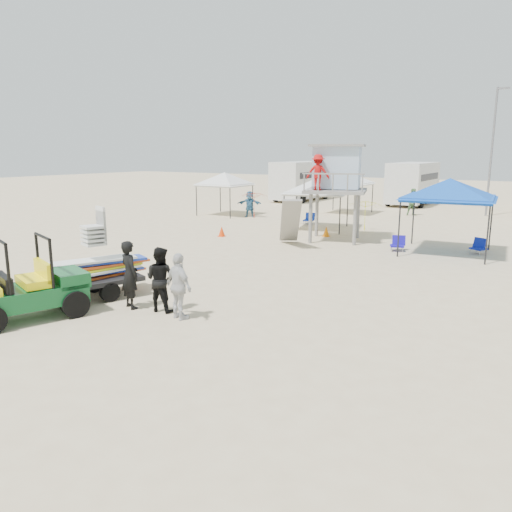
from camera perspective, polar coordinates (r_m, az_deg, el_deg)
The scene contains 22 objects.
ground at distance 11.93m, azimuth -9.89°, elevation -8.38°, with size 140.00×140.00×0.00m, color beige.
utility_cart at distance 13.52m, azimuth -25.01°, elevation -2.73°, with size 2.14×2.96×2.03m.
surf_trailer at distance 14.86m, azimuth -17.45°, elevation -1.00°, with size 2.04×2.80×2.26m.
man_left at distance 13.56m, azimuth -14.24°, elevation -2.09°, with size 0.66×0.43×1.82m, color black.
man_mid at distance 13.16m, azimuth -10.88°, elevation -2.62°, with size 0.83×0.64×1.70m, color black.
man_right at distance 12.43m, azimuth -8.79°, elevation -3.46°, with size 0.98×0.41×1.67m, color silver.
lifeguard_tower at distance 23.51m, azimuth 9.10°, elevation 9.58°, with size 3.37×3.37×4.32m.
canopy_blue at distance 21.56m, azimuth 21.29°, elevation 7.90°, with size 3.63×3.63×3.45m.
canopy_white_a at distance 26.87m, azimuth 7.04°, elevation 8.59°, with size 3.72×3.72×3.15m.
canopy_white_b at distance 32.80m, azimuth -3.61°, elevation 9.27°, with size 2.83×2.83×3.18m.
canopy_white_c at distance 34.21m, azimuth 10.21°, elevation 9.24°, with size 3.06×3.06×3.19m.
umbrella_a at distance 31.34m, azimuth -0.28°, elevation 5.87°, with size 1.80×1.84×1.65m, color red.
umbrella_b at distance 26.93m, azimuth 12.36°, elevation 4.58°, with size 1.76×1.79×1.61m, color #FCFF16.
cone_near at distance 24.55m, azimuth -3.95°, elevation 2.82°, with size 0.34×0.34×0.50m, color #EB3707.
cone_far at distance 24.73m, azimuth 8.02°, elevation 2.80°, with size 0.34×0.34×0.50m, color orange.
beach_chair_a at distance 28.92m, azimuth 6.11°, elevation 4.28°, with size 0.63×0.68×0.64m.
beach_chair_b at distance 21.77m, azimuth 15.91°, elevation 1.40°, with size 0.69×0.75×0.64m.
beach_chair_c at distance 22.28m, azimuth 24.13°, elevation 1.05°, with size 0.71×0.79×0.64m.
rv_far_left at distance 43.02m, azimuth 5.20°, elevation 8.75°, with size 2.64×6.80×3.25m.
rv_mid_left at distance 41.18m, azimuth 17.51°, elevation 8.12°, with size 2.65×6.50×3.25m.
light_pole_left at distance 35.53m, azimuth 25.32°, elevation 10.60°, with size 0.14×0.14×8.00m, color slate.
distant_beachgoers at distance 30.51m, azimuth 16.74°, elevation 5.24°, with size 21.33×17.87×1.83m.
Camera 1 is at (7.60, -8.23, 4.09)m, focal length 35.00 mm.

